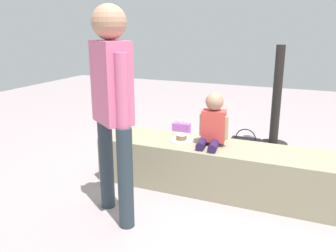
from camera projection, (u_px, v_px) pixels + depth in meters
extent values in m
plane|color=#9E8E90|center=(221.00, 190.00, 3.36)|extent=(12.00, 12.00, 0.00)
cube|color=gray|center=(222.00, 169.00, 3.30)|extent=(2.34, 0.53, 0.43)
cylinder|color=#291947|center=(202.00, 143.00, 3.22)|extent=(0.11, 0.25, 0.08)
cylinder|color=#291947|center=(214.00, 145.00, 3.16)|extent=(0.11, 0.25, 0.08)
cube|color=#DB473F|center=(214.00, 126.00, 3.24)|extent=(0.22, 0.16, 0.28)
sphere|color=tan|center=(214.00, 101.00, 3.18)|extent=(0.16, 0.16, 0.16)
cylinder|color=tan|center=(202.00, 124.00, 3.30)|extent=(0.05, 0.05, 0.21)
cylinder|color=tan|center=(226.00, 128.00, 3.19)|extent=(0.05, 0.05, 0.21)
cylinder|color=#29363F|center=(125.00, 179.00, 2.66)|extent=(0.12, 0.12, 0.79)
cylinder|color=#29363F|center=(106.00, 163.00, 2.96)|extent=(0.12, 0.12, 0.79)
cube|color=#D7648C|center=(112.00, 83.00, 2.62)|extent=(0.39, 0.36, 0.60)
sphere|color=tan|center=(109.00, 22.00, 2.50)|extent=(0.25, 0.25, 0.25)
cylinder|color=#D7648C|center=(122.00, 94.00, 2.49)|extent=(0.09, 0.09, 0.57)
cylinder|color=#D7648C|center=(103.00, 87.00, 2.78)|extent=(0.09, 0.09, 0.57)
cylinder|color=white|center=(181.00, 140.00, 3.39)|extent=(0.22, 0.22, 0.01)
cylinder|color=olive|center=(181.00, 138.00, 3.38)|extent=(0.10, 0.10, 0.05)
cylinder|color=silver|center=(181.00, 135.00, 3.37)|extent=(0.10, 0.10, 0.01)
cube|color=silver|center=(187.00, 141.00, 3.35)|extent=(0.11, 0.04, 0.00)
cube|color=#B259BF|center=(181.00, 136.00, 4.45)|extent=(0.21, 0.09, 0.32)
torus|color=white|center=(178.00, 123.00, 4.42)|extent=(0.08, 0.01, 0.08)
torus|color=white|center=(185.00, 124.00, 4.39)|extent=(0.08, 0.01, 0.08)
cylinder|color=black|center=(273.00, 144.00, 4.57)|extent=(0.36, 0.36, 0.04)
cylinder|color=black|center=(277.00, 96.00, 4.39)|extent=(0.11, 0.11, 1.22)
cylinder|color=silver|center=(214.00, 151.00, 4.19)|extent=(0.07, 0.07, 0.14)
cone|color=silver|center=(214.00, 144.00, 4.16)|extent=(0.06, 0.06, 0.03)
cylinder|color=#268C3F|center=(214.00, 143.00, 4.16)|extent=(0.03, 0.03, 0.01)
cube|color=white|center=(157.00, 151.00, 4.23)|extent=(0.34, 0.34, 0.12)
cube|color=black|center=(245.00, 148.00, 4.17)|extent=(0.32, 0.15, 0.22)
torus|color=black|center=(246.00, 139.00, 4.14)|extent=(0.24, 0.01, 0.24)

